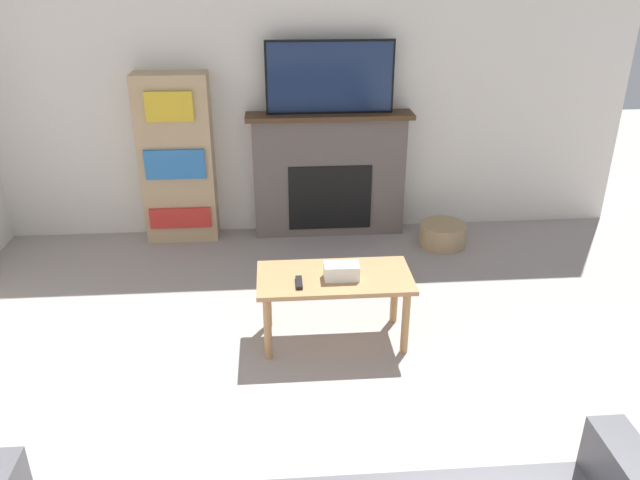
{
  "coord_description": "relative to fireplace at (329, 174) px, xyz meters",
  "views": [
    {
      "loc": [
        -0.13,
        -0.78,
        2.36
      ],
      "look_at": [
        0.14,
        2.75,
        0.72
      ],
      "focal_mm": 35.0,
      "sensor_mm": 36.0,
      "label": 1
    }
  ],
  "objects": [
    {
      "name": "wall_back",
      "position": [
        -0.35,
        0.14,
        0.79
      ],
      "size": [
        6.05,
        0.06,
        2.7
      ],
      "color": "silver",
      "rests_on": "ground_plane"
    },
    {
      "name": "fireplace",
      "position": [
        0.0,
        0.0,
        0.0
      ],
      "size": [
        1.44,
        0.28,
        1.11
      ],
      "color": "#605651",
      "rests_on": "ground_plane"
    },
    {
      "name": "tv",
      "position": [
        -0.0,
        -0.02,
        0.85
      ],
      "size": [
        1.08,
        0.03,
        0.61
      ],
      "color": "black",
      "rests_on": "fireplace"
    },
    {
      "name": "coffee_table",
      "position": [
        -0.12,
        -1.76,
        -0.15
      ],
      "size": [
        0.99,
        0.5,
        0.48
      ],
      "color": "#A87A4C",
      "rests_on": "ground_plane"
    },
    {
      "name": "tissue_box",
      "position": [
        -0.08,
        -1.8,
        -0.03
      ],
      "size": [
        0.22,
        0.12,
        0.1
      ],
      "color": "white",
      "rests_on": "coffee_table"
    },
    {
      "name": "remote_control",
      "position": [
        -0.36,
        -1.85,
        -0.07
      ],
      "size": [
        0.04,
        0.15,
        0.02
      ],
      "color": "black",
      "rests_on": "coffee_table"
    },
    {
      "name": "bookshelf",
      "position": [
        -1.32,
        -0.02,
        0.17
      ],
      "size": [
        0.62,
        0.29,
        1.47
      ],
      "color": "tan",
      "rests_on": "ground_plane"
    },
    {
      "name": "storage_basket",
      "position": [
        0.97,
        -0.36,
        -0.46
      ],
      "size": [
        0.4,
        0.4,
        0.2
      ],
      "color": "tan",
      "rests_on": "ground_plane"
    }
  ]
}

